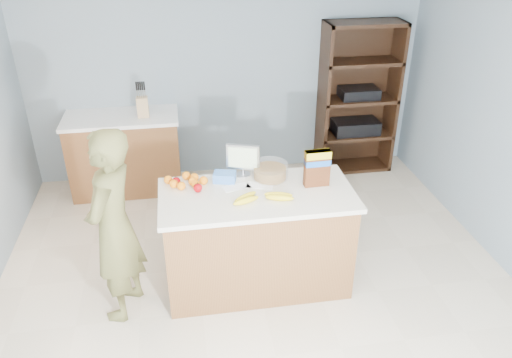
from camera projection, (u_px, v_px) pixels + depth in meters
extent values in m
cube|color=beige|center=(263.00, 305.00, 4.14)|extent=(4.50, 5.00, 0.02)
cube|color=gray|center=(226.00, 72.00, 5.71)|extent=(4.50, 0.02, 2.50)
cube|color=brown|center=(257.00, 241.00, 4.19)|extent=(1.50, 0.70, 0.86)
cube|color=silver|center=(257.00, 195.00, 3.98)|extent=(1.56, 0.76, 0.04)
cube|color=black|center=(257.00, 277.00, 4.38)|extent=(1.46, 0.66, 0.10)
cube|color=brown|center=(126.00, 155.00, 5.67)|extent=(1.20, 0.60, 0.86)
cube|color=white|center=(121.00, 118.00, 5.46)|extent=(1.24, 0.62, 0.04)
cube|color=black|center=(353.00, 94.00, 6.08)|extent=(0.90, 0.04, 1.80)
cube|color=black|center=(323.00, 101.00, 5.86)|extent=(0.04, 0.40, 1.80)
cube|color=black|center=(392.00, 97.00, 5.99)|extent=(0.04, 0.40, 1.80)
cube|color=black|center=(351.00, 165.00, 6.34)|extent=(0.90, 0.40, 0.04)
cube|color=black|center=(354.00, 134.00, 6.14)|extent=(0.90, 0.40, 0.04)
cube|color=black|center=(358.00, 99.00, 5.92)|extent=(0.90, 0.40, 0.04)
cube|color=black|center=(362.00, 62.00, 5.71)|extent=(0.90, 0.40, 0.04)
cube|color=black|center=(366.00, 23.00, 5.50)|extent=(0.90, 0.40, 0.04)
cube|color=black|center=(355.00, 126.00, 6.09)|extent=(0.55, 0.32, 0.16)
cube|color=black|center=(359.00, 93.00, 5.89)|extent=(0.45, 0.30, 0.12)
imported|color=brown|center=(114.00, 227.00, 3.74)|extent=(0.54, 0.67, 1.58)
cube|color=tan|center=(143.00, 107.00, 5.38)|extent=(0.12, 0.10, 0.22)
cylinder|color=black|center=(137.00, 93.00, 5.30)|extent=(0.02, 0.02, 0.09)
cylinder|color=black|center=(139.00, 93.00, 5.30)|extent=(0.02, 0.02, 0.09)
cylinder|color=black|center=(141.00, 93.00, 5.30)|extent=(0.02, 0.02, 0.09)
cylinder|color=black|center=(143.00, 93.00, 5.31)|extent=(0.02, 0.02, 0.09)
cylinder|color=black|center=(145.00, 93.00, 5.31)|extent=(0.02, 0.02, 0.09)
cube|color=white|center=(237.00, 187.00, 4.05)|extent=(0.24, 0.16, 0.00)
cube|color=white|center=(260.00, 186.00, 4.07)|extent=(0.24, 0.18, 0.00)
ellipsoid|color=yellow|center=(245.00, 197.00, 3.87)|extent=(0.21, 0.17, 0.05)
ellipsoid|color=yellow|center=(246.00, 200.00, 3.82)|extent=(0.23, 0.13, 0.05)
ellipsoid|color=yellow|center=(278.00, 195.00, 3.89)|extent=(0.23, 0.10, 0.05)
ellipsoid|color=yellow|center=(280.00, 198.00, 3.86)|extent=(0.23, 0.11, 0.05)
sphere|color=#930308|center=(176.00, 182.00, 4.06)|extent=(0.07, 0.07, 0.07)
sphere|color=#930308|center=(198.00, 188.00, 3.97)|extent=(0.07, 0.07, 0.07)
sphere|color=orange|center=(181.00, 186.00, 4.00)|extent=(0.07, 0.07, 0.07)
sphere|color=orange|center=(186.00, 176.00, 4.15)|extent=(0.07, 0.07, 0.07)
sphere|color=orange|center=(196.00, 184.00, 4.02)|extent=(0.07, 0.07, 0.07)
sphere|color=orange|center=(204.00, 180.00, 4.08)|extent=(0.07, 0.07, 0.07)
sphere|color=orange|center=(168.00, 180.00, 4.09)|extent=(0.07, 0.07, 0.07)
sphere|color=orange|center=(193.00, 181.00, 4.06)|extent=(0.07, 0.07, 0.07)
sphere|color=orange|center=(195.00, 178.00, 4.12)|extent=(0.07, 0.07, 0.07)
sphere|color=orange|center=(174.00, 184.00, 4.03)|extent=(0.07, 0.07, 0.07)
cube|color=blue|center=(225.00, 177.00, 4.12)|extent=(0.20, 0.16, 0.08)
cylinder|color=#267219|center=(270.00, 173.00, 4.18)|extent=(0.27, 0.27, 0.09)
cylinder|color=white|center=(270.00, 171.00, 4.17)|extent=(0.30, 0.30, 0.13)
cylinder|color=silver|center=(243.00, 174.00, 4.23)|extent=(0.12, 0.12, 0.01)
cylinder|color=silver|center=(243.00, 171.00, 4.22)|extent=(0.02, 0.02, 0.05)
cube|color=silver|center=(243.00, 157.00, 4.15)|extent=(0.28, 0.12, 0.22)
cube|color=yellow|center=(243.00, 158.00, 4.14)|extent=(0.23, 0.08, 0.18)
cube|color=#592B14|center=(317.00, 168.00, 4.01)|extent=(0.21, 0.08, 0.31)
cube|color=yellow|center=(318.00, 154.00, 3.95)|extent=(0.21, 0.08, 0.06)
cube|color=blue|center=(317.00, 162.00, 3.98)|extent=(0.21, 0.08, 0.05)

